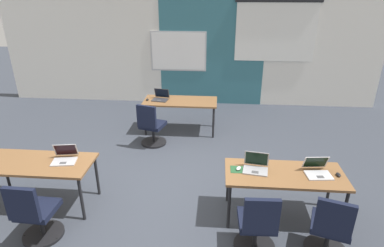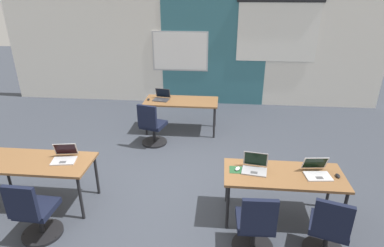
{
  "view_description": "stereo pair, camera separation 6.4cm",
  "coord_description": "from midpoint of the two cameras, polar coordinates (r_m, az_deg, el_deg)",
  "views": [
    {
      "loc": [
        0.81,
        -4.4,
        3.06
      ],
      "look_at": [
        0.39,
        0.58,
        0.89
      ],
      "focal_mm": 30.08,
      "sensor_mm": 36.0,
      "label": 1
    },
    {
      "loc": [
        0.87,
        -4.39,
        3.06
      ],
      "look_at": [
        0.39,
        0.58,
        0.89
      ],
      "focal_mm": 30.08,
      "sensor_mm": 36.0,
      "label": 2
    }
  ],
  "objects": [
    {
      "name": "chair_near_right_end",
      "position": [
        4.32,
        23.41,
        -17.3
      ],
      "size": [
        0.55,
        0.6,
        0.92
      ],
      "rotation": [
        0.0,
        0.0,
        2.83
      ],
      "color": "black",
      "rests_on": "ground"
    },
    {
      "name": "laptop_far_left",
      "position": [
        7.12,
        -5.15,
        4.63
      ],
      "size": [
        0.37,
        0.35,
        0.23
      ],
      "rotation": [
        0.0,
        0.0,
        -0.16
      ],
      "color": "#333338",
      "rests_on": "desk_far_center"
    },
    {
      "name": "chair_far_left",
      "position": [
        6.57,
        -6.81,
        -0.77
      ],
      "size": [
        0.54,
        0.59,
        0.92
      ],
      "rotation": [
        0.0,
        0.0,
        2.87
      ],
      "color": "black",
      "rests_on": "ground"
    },
    {
      "name": "laptop_near_right_inner",
      "position": [
        4.51,
        11.47,
        -7.54
      ],
      "size": [
        0.37,
        0.32,
        0.24
      ],
      "rotation": [
        0.0,
        0.0,
        -0.15
      ],
      "color": "#9E9EA3",
      "rests_on": "desk_near_right"
    },
    {
      "name": "laptop_near_right_end",
      "position": [
        4.65,
        21.64,
        -7.92
      ],
      "size": [
        0.36,
        0.35,
        0.22
      ],
      "rotation": [
        0.0,
        0.0,
        0.11
      ],
      "color": "silver",
      "rests_on": "desk_near_right"
    },
    {
      "name": "back_wall_assembly",
      "position": [
        8.78,
        0.16,
        12.68
      ],
      "size": [
        10.0,
        0.27,
        2.8
      ],
      "color": "silver",
      "rests_on": "ground"
    },
    {
      "name": "desk_far_center",
      "position": [
        7.07,
        -1.66,
        3.64
      ],
      "size": [
        1.6,
        0.7,
        0.72
      ],
      "color": "brown",
      "rests_on": "ground"
    },
    {
      "name": "mouse_near_right_inner",
      "position": [
        4.49,
        8.49,
        -7.92
      ],
      "size": [
        0.09,
        0.11,
        0.03
      ],
      "color": "silver",
      "rests_on": "mousepad_near_right_inner"
    },
    {
      "name": "desk_near_left",
      "position": [
        5.19,
        -25.47,
        -6.61
      ],
      "size": [
        1.6,
        0.7,
        0.72
      ],
      "color": "brown",
      "rests_on": "ground"
    },
    {
      "name": "chair_near_left_inner",
      "position": [
        4.67,
        -25.76,
        -14.37
      ],
      "size": [
        0.52,
        0.55,
        0.92
      ],
      "rotation": [
        0.0,
        0.0,
        3.11
      ],
      "color": "black",
      "rests_on": "ground"
    },
    {
      "name": "mouse_far_left",
      "position": [
        7.13,
        -7.47,
        4.27
      ],
      "size": [
        0.07,
        0.11,
        0.03
      ],
      "color": "black",
      "rests_on": "desk_far_center"
    },
    {
      "name": "laptop_near_left_inner",
      "position": [
        5.01,
        -21.34,
        -5.5
      ],
      "size": [
        0.38,
        0.36,
        0.23
      ],
      "rotation": [
        0.0,
        0.0,
        0.17
      ],
      "color": "#B7B7BC",
      "rests_on": "desk_near_left"
    },
    {
      "name": "mousepad_near_right_inner",
      "position": [
        4.5,
        8.47,
        -8.13
      ],
      "size": [
        0.22,
        0.19,
        0.0
      ],
      "color": "#23512D",
      "rests_on": "desk_near_right"
    },
    {
      "name": "desk_near_right",
      "position": [
        4.58,
        16.29,
        -9.18
      ],
      "size": [
        1.6,
        0.7,
        0.72
      ],
      "color": "brown",
      "rests_on": "ground"
    },
    {
      "name": "mouse_near_right_end",
      "position": [
        4.73,
        24.8,
        -8.4
      ],
      "size": [
        0.06,
        0.1,
        0.03
      ],
      "color": "black",
      "rests_on": "desk_near_right"
    },
    {
      "name": "chair_near_right_inner",
      "position": [
        4.13,
        11.58,
        -17.71
      ],
      "size": [
        0.52,
        0.55,
        0.92
      ],
      "rotation": [
        0.0,
        0.0,
        3.18
      ],
      "color": "black",
      "rests_on": "ground"
    },
    {
      "name": "ground_plane",
      "position": [
        5.42,
        -4.47,
        -10.96
      ],
      "size": [
        24.0,
        24.0,
        0.0
      ],
      "color": "#383D47"
    }
  ]
}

